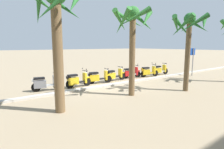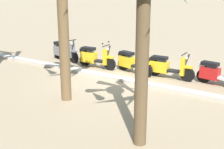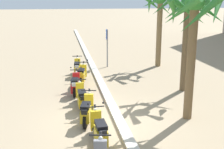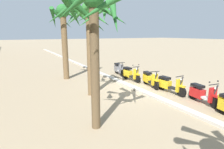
{
  "view_description": "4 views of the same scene",
  "coord_description": "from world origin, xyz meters",
  "views": [
    {
      "loc": [
        6.98,
        10.21,
        2.67
      ],
      "look_at": [
        -0.17,
        0.68,
        0.8
      ],
      "focal_mm": 30.19,
      "sensor_mm": 36.0,
      "label": 1
    },
    {
      "loc": [
        -5.94,
        9.77,
        3.55
      ],
      "look_at": [
        -1.96,
        3.7,
        1.36
      ],
      "focal_mm": 49.59,
      "sensor_mm": 36.0,
      "label": 2
    },
    {
      "loc": [
        9.87,
        -1.57,
        4.4
      ],
      "look_at": [
        -2.89,
        0.65,
        0.98
      ],
      "focal_mm": 47.43,
      "sensor_mm": 36.0,
      "label": 3
    },
    {
      "loc": [
        -8.2,
        6.44,
        3.11
      ],
      "look_at": [
        0.77,
        1.4,
        0.8
      ],
      "focal_mm": 29.24,
      "sensor_mm": 36.0,
      "label": 4
    }
  ],
  "objects": [
    {
      "name": "scooter_yellow_mid_centre",
      "position": [
        1.72,
        -0.55,
        0.46
      ],
      "size": [
        1.79,
        0.56,
        1.17
      ],
      "color": "black",
      "rests_on": "ground"
    },
    {
      "name": "palm_tree_far_corner",
      "position": [
        -2.99,
        4.14,
        3.42
      ],
      "size": [
        2.24,
        2.24,
        4.45
      ],
      "color": "brown",
      "rests_on": "ground"
    },
    {
      "name": "curb_strip",
      "position": [
        0.0,
        0.38,
        0.06
      ],
      "size": [
        60.0,
        0.36,
        0.12
      ],
      "primitive_type": "cube",
      "color": "#BCB7AD",
      "rests_on": "ground"
    },
    {
      "name": "palm_tree_by_mall_entrance",
      "position": [
        0.22,
        2.95,
        3.5
      ],
      "size": [
        2.25,
        2.3,
        4.61
      ],
      "color": "brown",
      "rests_on": "ground"
    },
    {
      "name": "scooter_red_last_in_row",
      "position": [
        -3.31,
        -1.0,
        0.44
      ],
      "size": [
        1.72,
        0.6,
        1.17
      ],
      "color": "black",
      "rests_on": "ground"
    },
    {
      "name": "scooter_grey_second_in_line",
      "position": [
        3.67,
        -0.8,
        0.45
      ],
      "size": [
        1.73,
        0.65,
        1.04
      ],
      "color": "black",
      "rests_on": "ground"
    },
    {
      "name": "scooter_yellow_lead_nearest",
      "position": [
        -1.49,
        -0.85,
        0.44
      ],
      "size": [
        1.86,
        0.56,
        1.04
      ],
      "color": "black",
      "rests_on": "ground"
    },
    {
      "name": "ground_plane",
      "position": [
        0.0,
        0.0,
        0.0
      ],
      "size": [
        200.0,
        200.0,
        0.0
      ],
      "primitive_type": "plane",
      "color": "#9E896B"
    },
    {
      "name": "palm_tree_mid_walkway",
      "position": [
        4.28,
        3.1,
        3.64
      ],
      "size": [
        2.31,
        2.34,
        5.0
      ],
      "color": "brown",
      "rests_on": "ground"
    },
    {
      "name": "scooter_yellow_far_back",
      "position": [
        -0.01,
        -0.76,
        0.45
      ],
      "size": [
        1.77,
        0.7,
        1.04
      ],
      "color": "black",
      "rests_on": "ground"
    }
  ]
}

